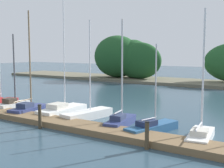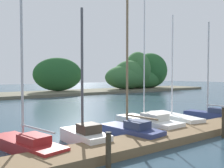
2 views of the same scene
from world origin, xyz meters
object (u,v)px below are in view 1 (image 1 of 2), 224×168
at_px(sailboat_6, 89,114).
at_px(sailboat_5, 63,110).
at_px(sailboat_4, 30,108).
at_px(sailboat_7, 121,120).
at_px(sailboat_8, 153,127).
at_px(sailboat_9, 201,133).
at_px(mooring_piling_3, 147,135).
at_px(sailboat_3, 14,104).
at_px(mooring_piling_2, 40,116).

bearing_deg(sailboat_6, sailboat_5, 100.80).
height_order(sailboat_4, sailboat_7, sailboat_4).
xyz_separation_m(sailboat_8, sailboat_9, (2.76, -0.09, 0.06)).
relative_size(sailboat_4, sailboat_9, 1.11).
height_order(sailboat_4, sailboat_9, sailboat_4).
distance_m(sailboat_6, sailboat_7, 3.02).
bearing_deg(mooring_piling_3, sailboat_3, 167.97).
bearing_deg(sailboat_3, mooring_piling_3, -103.06).
xyz_separation_m(sailboat_8, mooring_piling_2, (-5.99, -2.98, 0.42)).
bearing_deg(sailboat_4, sailboat_8, -95.40).
height_order(sailboat_5, mooring_piling_3, sailboat_5).
distance_m(sailboat_8, mooring_piling_3, 3.08).
bearing_deg(mooring_piling_2, sailboat_4, 146.15).
bearing_deg(sailboat_7, sailboat_8, -105.30).
distance_m(sailboat_7, sailboat_8, 2.28).
bearing_deg(mooring_piling_2, sailboat_9, 18.30).
height_order(sailboat_9, mooring_piling_3, sailboat_9).
xyz_separation_m(sailboat_4, sailboat_9, (12.50, 0.37, -0.06)).
bearing_deg(sailboat_3, sailboat_7, -89.49).
height_order(sailboat_3, mooring_piling_2, sailboat_3).
height_order(sailboat_3, sailboat_8, sailboat_3).
bearing_deg(sailboat_6, sailboat_8, -89.71).
bearing_deg(sailboat_4, sailboat_9, -96.40).
xyz_separation_m(sailboat_4, sailboat_6, (4.52, 1.25, -0.11)).
distance_m(sailboat_9, mooring_piling_2, 9.22).
bearing_deg(sailboat_4, sailboat_5, -69.94).
xyz_separation_m(sailboat_6, mooring_piling_2, (-0.77, -3.78, 0.40)).
height_order(sailboat_7, mooring_piling_2, sailboat_7).
bearing_deg(sailboat_5, sailboat_9, -96.07).
distance_m(sailboat_5, sailboat_8, 7.58).
bearing_deg(sailboat_9, mooring_piling_2, 99.04).
xyz_separation_m(sailboat_3, sailboat_5, (4.44, 0.80, -0.07)).
height_order(sailboat_5, sailboat_9, sailboat_5).
bearing_deg(sailboat_7, sailboat_6, 67.49).
bearing_deg(sailboat_7, sailboat_4, 84.14).
relative_size(sailboat_9, mooring_piling_2, 4.63).
bearing_deg(sailboat_3, sailboat_8, -90.64).
relative_size(sailboat_3, sailboat_6, 0.88).
distance_m(sailboat_4, sailboat_6, 4.70).
height_order(mooring_piling_2, mooring_piling_3, mooring_piling_2).
bearing_deg(sailboat_5, sailboat_6, -89.73).
distance_m(sailboat_4, sailboat_5, 2.50).
height_order(sailboat_3, sailboat_9, sailboat_9).
bearing_deg(sailboat_9, sailboat_8, 78.91).
distance_m(sailboat_5, sailboat_6, 2.32).
relative_size(sailboat_3, sailboat_8, 1.17).
relative_size(sailboat_7, sailboat_8, 1.30).
bearing_deg(sailboat_8, sailboat_6, 95.61).
relative_size(sailboat_5, mooring_piling_2, 5.61).
height_order(sailboat_4, mooring_piling_3, sailboat_4).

